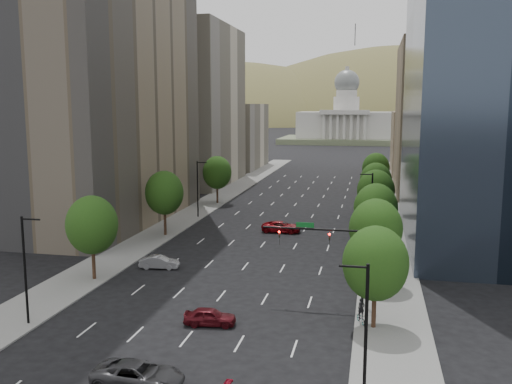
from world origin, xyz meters
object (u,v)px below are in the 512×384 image
Objects in this scene: capitol at (346,125)px; car_silver at (159,262)px; car_red_far at (281,227)px; car_maroon at (210,317)px; car_dkgrey at (138,375)px; cyclist at (361,315)px; traffic_signal at (335,248)px.

capitol reaches higher than car_silver.
car_red_far is (1.16, -192.18, -7.81)m from capitol.
capitol is 13.98× the size of car_silver.
capitol reaches higher than car_maroon.
car_dkgrey is 18.97m from cyclist.
capitol is 224.61m from cyclist.
traffic_signal is 1.55× the size of car_dkgrey.
car_maroon is at bearing -7.03° from car_dkgrey.
car_dkgrey is at bearing -90.12° from capitol.
cyclist is (12.00, 2.62, 0.12)m from car_maroon.
car_red_far is at bearing -33.42° from car_silver.
cyclist is at bearing -124.66° from car_silver.
car_dkgrey is at bearing -159.72° from cyclist.
car_red_far is (-9.36, 27.53, -4.41)m from traffic_signal.
car_silver is at bearing 153.47° from car_red_far.
capitol is 10.87× the size of car_red_far.
traffic_signal reaches higher than car_maroon.
capitol reaches higher than car_dkgrey.
car_silver is at bearing 19.82° from car_dkgrey.
car_dkgrey is at bearing -121.96° from traffic_signal.
car_maroon is 2.06× the size of cyclist.
car_dkgrey is 1.37× the size of car_silver.
car_silver is 24.88m from cyclist.
car_dkgrey is at bearing 177.95° from car_red_far.
traffic_signal is 4.43× the size of cyclist.
cyclist is at bearing -60.62° from traffic_signal.
car_red_far is at bearing -89.65° from capitol.
car_red_far reaches higher than car_maroon.
cyclist is (13.52, 13.31, 0.02)m from car_dkgrey.
traffic_signal is 21.30m from car_silver.
car_red_far is at bearing 86.05° from cyclist.
traffic_signal is 12.64m from car_maroon.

